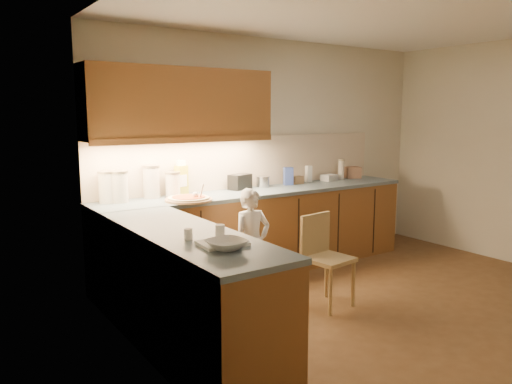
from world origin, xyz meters
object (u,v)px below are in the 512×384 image
Objects in this scene: pizza_on_board at (189,199)px; toaster at (240,182)px; child at (252,244)px; wooden_chair at (323,253)px; oil_jug at (181,179)px.

toaster is at bearing 23.37° from pizza_on_board.
wooden_chair is (0.46, -0.49, -0.04)m from child.
child is at bearing -134.11° from toaster.
pizza_on_board is 0.88m from toaster.
oil_jug is at bearing 111.77° from child.
pizza_on_board is at bearing 132.51° from child.
wooden_chair is at bearing -45.89° from child.
oil_jug is at bearing 74.71° from pizza_on_board.
wooden_chair is at bearing -47.80° from pizza_on_board.
toaster is at bearing -1.45° from oil_jug.
child is 3.60× the size of toaster.
child is 2.96× the size of oil_jug.
wooden_chair is 2.34× the size of oil_jug.
child is 0.67m from wooden_chair.
child is at bearing 125.80° from wooden_chair.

